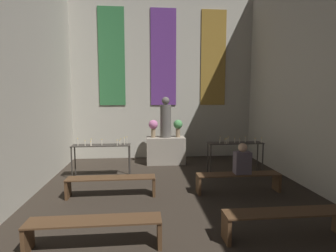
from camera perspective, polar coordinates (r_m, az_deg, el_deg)
name	(u,v)px	position (r m, az deg, el deg)	size (l,w,h in m)	color
wall_back	(163,74)	(9.42, -1.03, 11.28)	(6.58, 0.16, 5.90)	#B2AD9E
altar	(166,150)	(8.60, -0.51, -5.32)	(1.24, 0.61, 0.87)	gray
statue	(166,119)	(8.45, -0.51, 1.54)	(0.35, 0.35, 1.31)	#5B5651
flower_vase_left	(153,126)	(8.45, -3.23, -0.02)	(0.30, 0.30, 0.57)	#937A5B
flower_vase_right	(178,126)	(8.52, 2.19, 0.04)	(0.30, 0.30, 0.57)	#937A5B
candle_rack_left	(102,149)	(7.28, -14.23, -4.94)	(1.54, 0.39, 1.10)	#332D28
candle_rack_right	(235,147)	(7.64, 14.41, -4.43)	(1.54, 0.39, 1.09)	#332D28
pew_third_left	(95,227)	(4.15, -15.67, -20.49)	(1.91, 0.36, 0.43)	#4C331E
pew_third_right	(285,219)	(4.62, 24.15, -17.93)	(1.91, 0.36, 0.43)	#4C331E
pew_back_left	(111,182)	(5.98, -12.22, -11.90)	(1.91, 0.36, 0.43)	#4C331E
pew_back_right	(238,178)	(6.31, 15.04, -10.98)	(1.91, 0.36, 0.43)	#4C331E
person_seated	(242,160)	(6.23, 15.87, -7.20)	(0.36, 0.24, 0.70)	#564C56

